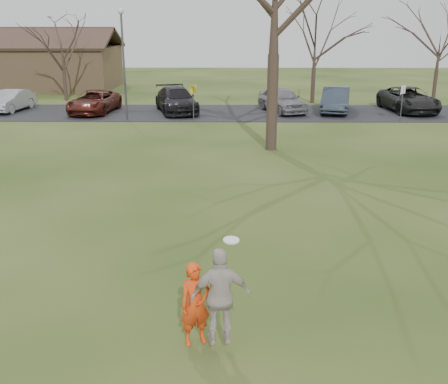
{
  "coord_description": "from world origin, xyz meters",
  "views": [
    {
      "loc": [
        0.16,
        -8.46,
        5.53
      ],
      "look_at": [
        0.0,
        4.0,
        1.5
      ],
      "focal_mm": 42.23,
      "sensor_mm": 36.0,
      "label": 1
    }
  ],
  "objects": [
    {
      "name": "small_tree_row",
      "position": [
        4.38,
        30.06,
        3.89
      ],
      "size": [
        55.0,
        5.9,
        8.5
      ],
      "color": "#352821",
      "rests_on": "ground"
    },
    {
      "name": "car_6",
      "position": [
        11.57,
        25.6,
        0.8
      ],
      "size": [
        3.02,
        5.68,
        1.52
      ],
      "primitive_type": "imported",
      "rotation": [
        0.0,
        0.0,
        0.09
      ],
      "color": "black",
      "rests_on": "parking_strip"
    },
    {
      "name": "car_1",
      "position": [
        -13.98,
        25.4,
        0.71
      ],
      "size": [
        1.98,
        4.23,
        1.34
      ],
      "primitive_type": "imported",
      "rotation": [
        0.0,
        0.0,
        -0.14
      ],
      "color": "#939499",
      "rests_on": "parking_strip"
    },
    {
      "name": "parking_strip",
      "position": [
        0.0,
        25.0,
        0.02
      ],
      "size": [
        62.0,
        6.5,
        0.04
      ],
      "primitive_type": "cube",
      "color": "black",
      "rests_on": "ground"
    },
    {
      "name": "car_2",
      "position": [
        -8.47,
        24.82,
        0.73
      ],
      "size": [
        2.79,
        5.18,
        1.38
      ],
      "primitive_type": "imported",
      "rotation": [
        0.0,
        0.0,
        -0.1
      ],
      "color": "#4A1811",
      "rests_on": "parking_strip"
    },
    {
      "name": "car_5",
      "position": [
        6.83,
        25.26,
        0.82
      ],
      "size": [
        2.66,
        4.96,
        1.55
      ],
      "primitive_type": "imported",
      "rotation": [
        0.0,
        0.0,
        -0.23
      ],
      "color": "#2C3642",
      "rests_on": "parking_strip"
    },
    {
      "name": "catching_play",
      "position": [
        0.01,
        -0.55,
        1.11
      ],
      "size": [
        1.09,
        0.6,
        1.89
      ],
      "color": "#B8ACA5",
      "rests_on": "ground"
    },
    {
      "name": "car_4",
      "position": [
        3.42,
        25.26,
        0.82
      ],
      "size": [
        3.25,
        4.94,
        1.56
      ],
      "primitive_type": "imported",
      "rotation": [
        0.0,
        0.0,
        0.33
      ],
      "color": "gray",
      "rests_on": "parking_strip"
    },
    {
      "name": "sign_yellow",
      "position": [
        -2.0,
        22.0,
        1.45
      ],
      "size": [
        0.35,
        0.35,
        2.08
      ],
      "color": "#47474C",
      "rests_on": "ground"
    },
    {
      "name": "sign_white",
      "position": [
        10.0,
        22.0,
        1.45
      ],
      "size": [
        0.35,
        0.35,
        2.08
      ],
      "color": "#47474C",
      "rests_on": "ground"
    },
    {
      "name": "car_3",
      "position": [
        -3.31,
        25.11,
        0.81
      ],
      "size": [
        3.52,
        5.71,
        1.54
      ],
      "primitive_type": "imported",
      "rotation": [
        0.0,
        0.0,
        0.27
      ],
      "color": "black",
      "rests_on": "parking_strip"
    },
    {
      "name": "lamp_post",
      "position": [
        -6.0,
        22.5,
        3.97
      ],
      "size": [
        0.34,
        0.34,
        6.27
      ],
      "color": "#47474C",
      "rests_on": "ground"
    },
    {
      "name": "ground",
      "position": [
        0.0,
        0.0,
        0.0
      ],
      "size": [
        120.0,
        120.0,
        0.0
      ],
      "primitive_type": "plane",
      "color": "#1E380F",
      "rests_on": "ground"
    },
    {
      "name": "player_defender",
      "position": [
        -0.45,
        -0.22,
        0.78
      ],
      "size": [
        0.67,
        0.56,
        1.55
      ],
      "primitive_type": "imported",
      "rotation": [
        0.0,
        0.0,
        0.41
      ],
      "color": "#E13F12",
      "rests_on": "ground"
    }
  ]
}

